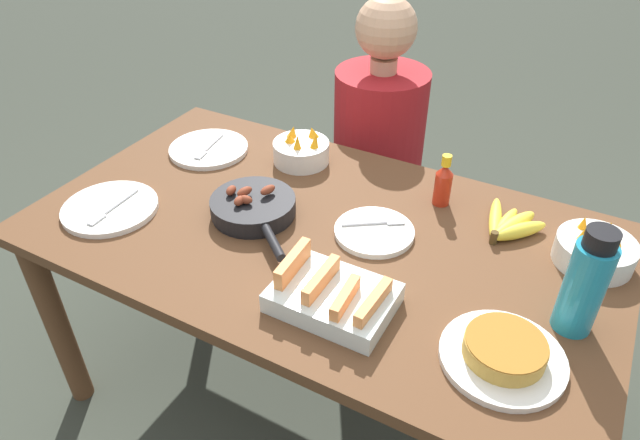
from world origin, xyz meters
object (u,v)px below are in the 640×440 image
object	(u,v)px
banana_bunch	(509,225)
melon_tray	(332,295)
empty_plate_far_left	(209,149)
water_bottle	(585,284)
fruit_bowl_mango	(595,250)
person_figure	(376,175)
frittata_plate_center	(504,353)
empty_plate_far_right	(374,232)
skillet	(253,207)
hot_sauce_bottle	(443,183)
fruit_bowl_citrus	(301,150)
empty_plate_near_front	(110,208)

from	to	relation	value
banana_bunch	melon_tray	xyz separation A→B (m)	(-0.28, -0.48, 0.01)
empty_plate_far_left	water_bottle	bearing A→B (deg)	-11.55
fruit_bowl_mango	person_figure	distance (m)	0.97
frittata_plate_center	empty_plate_far_right	xyz separation A→B (m)	(-0.41, 0.26, -0.01)
skillet	empty_plate_far_right	distance (m)	0.34
empty_plate_far_left	hot_sauce_bottle	distance (m)	0.78
banana_bunch	fruit_bowl_citrus	bearing A→B (deg)	175.55
empty_plate_far_right	water_bottle	size ratio (longest dim) A/B	0.82
fruit_bowl_citrus	skillet	bearing A→B (deg)	-83.85
melon_tray	water_bottle	bearing A→B (deg)	22.16
empty_plate_near_front	fruit_bowl_mango	distance (m)	1.29
empty_plate_near_front	empty_plate_far_left	bearing A→B (deg)	85.50
skillet	empty_plate_near_front	bearing A→B (deg)	-114.56
fruit_bowl_citrus	person_figure	bearing A→B (deg)	77.07
melon_tray	fruit_bowl_mango	bearing A→B (deg)	42.12
melon_tray	water_bottle	distance (m)	0.53
skillet	water_bottle	distance (m)	0.85
frittata_plate_center	hot_sauce_bottle	bearing A→B (deg)	121.65
water_bottle	hot_sauce_bottle	xyz separation A→B (m)	(-0.41, 0.32, -0.05)
water_bottle	person_figure	xyz separation A→B (m)	(-0.78, 0.74, -0.37)
melon_tray	banana_bunch	bearing A→B (deg)	59.44
skillet	empty_plate_near_front	xyz separation A→B (m)	(-0.37, -0.18, -0.02)
melon_tray	empty_plate_far_right	world-z (taller)	melon_tray
banana_bunch	water_bottle	size ratio (longest dim) A/B	0.80
banana_bunch	empty_plate_far_left	bearing A→B (deg)	-177.77
empty_plate_far_left	hot_sauce_bottle	xyz separation A→B (m)	(0.77, 0.08, 0.06)
fruit_bowl_citrus	empty_plate_near_front	bearing A→B (deg)	-123.86
frittata_plate_center	empty_plate_far_right	world-z (taller)	frittata_plate_center
skillet	empty_plate_near_front	distance (m)	0.41
empty_plate_far_left	fruit_bowl_mango	size ratio (longest dim) A/B	1.34
frittata_plate_center	water_bottle	bearing A→B (deg)	57.87
empty_plate_near_front	fruit_bowl_citrus	distance (m)	0.60
fruit_bowl_citrus	person_figure	size ratio (longest dim) A/B	0.15
empty_plate_near_front	fruit_bowl_mango	world-z (taller)	fruit_bowl_mango
banana_bunch	skillet	xyz separation A→B (m)	(-0.64, -0.27, 0.01)
water_bottle	frittata_plate_center	bearing A→B (deg)	-122.13
banana_bunch	person_figure	xyz separation A→B (m)	(-0.58, 0.46, -0.26)
empty_plate_far_left	fruit_bowl_citrus	bearing A→B (deg)	16.67
banana_bunch	fruit_bowl_citrus	world-z (taller)	fruit_bowl_citrus
empty_plate_far_right	fruit_bowl_citrus	xyz separation A→B (m)	(-0.36, 0.24, 0.03)
frittata_plate_center	water_bottle	distance (m)	0.22
empty_plate_far_right	water_bottle	distance (m)	0.53
fruit_bowl_mango	hot_sauce_bottle	distance (m)	0.42
empty_plate_near_front	person_figure	xyz separation A→B (m)	(0.43, 0.90, -0.25)
fruit_bowl_citrus	person_figure	distance (m)	0.51
empty_plate_near_front	fruit_bowl_mango	bearing A→B (deg)	18.83
water_bottle	banana_bunch	bearing A→B (deg)	126.40
empty_plate_near_front	fruit_bowl_citrus	size ratio (longest dim) A/B	1.50
banana_bunch	melon_tray	size ratio (longest dim) A/B	0.77
empty_plate_far_left	fruit_bowl_citrus	distance (m)	0.32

